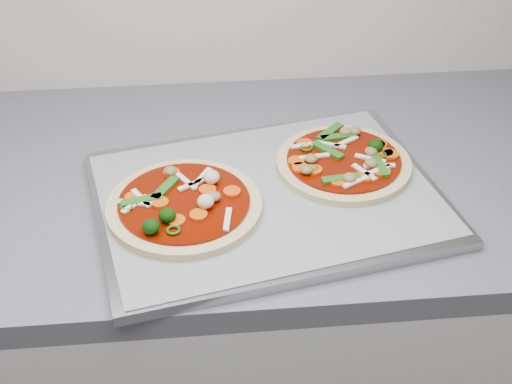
{
  "coord_description": "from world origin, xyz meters",
  "views": [
    {
      "loc": [
        0.56,
        0.38,
        1.55
      ],
      "look_at": [
        0.64,
        1.2,
        0.93
      ],
      "focal_mm": 50.0,
      "sensor_mm": 36.0,
      "label": 1
    }
  ],
  "objects": [
    {
      "name": "pizza_left",
      "position": [
        0.53,
        1.19,
        0.93
      ],
      "size": [
        0.22,
        0.22,
        0.04
      ],
      "rotation": [
        0.0,
        0.0,
        -0.01
      ],
      "color": "#DFBD86",
      "rests_on": "parchment"
    },
    {
      "name": "parchment",
      "position": [
        0.65,
        1.22,
        0.92
      ],
      "size": [
        0.54,
        0.44,
        0.0
      ],
      "primitive_type": "cube",
      "rotation": [
        0.0,
        0.0,
        0.21
      ],
      "color": "gray",
      "rests_on": "baking_tray"
    },
    {
      "name": "baking_tray",
      "position": [
        0.65,
        1.22,
        0.91
      ],
      "size": [
        0.56,
        0.46,
        0.02
      ],
      "primitive_type": "cube",
      "rotation": [
        0.0,
        0.0,
        0.19
      ],
      "color": "#96959A",
      "rests_on": "countertop"
    },
    {
      "name": "pizza_right",
      "position": [
        0.78,
        1.27,
        0.93
      ],
      "size": [
        0.23,
        0.23,
        0.04
      ],
      "rotation": [
        0.0,
        0.0,
        0.12
      ],
      "color": "#DFBD86",
      "rests_on": "parchment"
    }
  ]
}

